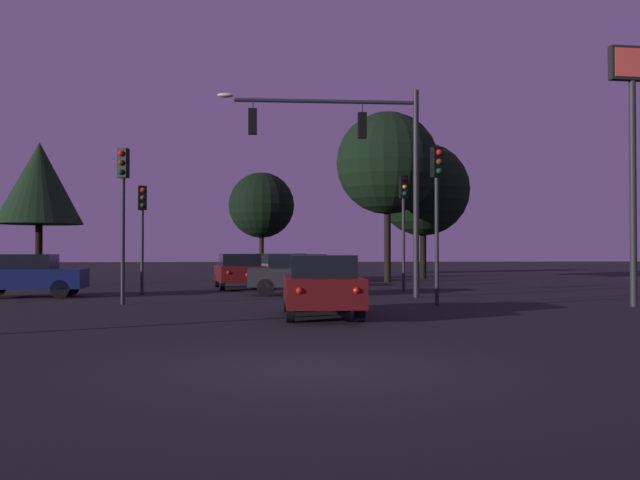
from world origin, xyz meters
TOP-DOWN VIEW (x-y plane):
  - ground_plane at (0.00, 24.50)m, footprint 168.00×168.00m
  - traffic_signal_mast_arm at (3.03, 15.10)m, footprint 7.07×0.43m
  - traffic_light_corner_left at (-4.68, 12.46)m, footprint 0.36×0.38m
  - traffic_light_corner_right at (-4.81, 17.39)m, footprint 0.35×0.38m
  - traffic_light_median at (4.74, 11.24)m, footprint 0.36×0.38m
  - traffic_light_far_side at (5.32, 18.58)m, footprint 0.34×0.37m
  - car_nearside_lane at (0.90, 7.88)m, footprint 1.91×4.55m
  - car_crossing_left at (1.05, 16.89)m, footprint 4.11×2.05m
  - car_crossing_right at (-8.67, 16.42)m, footprint 4.02×1.87m
  - car_far_lane at (-1.30, 21.96)m, footprint 2.38×4.65m
  - car_parked_lot at (0.94, 27.85)m, footprint 4.35×3.58m
  - store_sign_illuminated at (10.32, 10.19)m, footprint 1.41×0.35m
  - tree_behind_sign at (-10.87, 25.73)m, footprint 4.09×4.09m
  - tree_left_far at (-0.02, 38.52)m, footprint 4.40×4.40m
  - tree_center_horizon at (9.66, 32.92)m, footprint 5.64×5.64m
  - tree_right_cluster at (6.42, 27.57)m, footprint 5.41×5.41m

SIDE VIEW (x-z plane):
  - ground_plane at x=0.00m, z-range 0.00..0.00m
  - car_crossing_left at x=1.05m, z-range 0.03..1.55m
  - car_crossing_right at x=-8.67m, z-range 0.03..1.55m
  - car_parked_lot at x=0.94m, z-range 0.03..1.55m
  - car_nearside_lane at x=0.90m, z-range 0.04..1.56m
  - car_far_lane at x=-1.30m, z-range 0.04..1.56m
  - traffic_light_corner_right at x=-4.81m, z-range 0.86..4.92m
  - traffic_light_far_side at x=5.32m, z-range 0.96..5.63m
  - traffic_light_median at x=4.74m, z-range 0.97..5.71m
  - traffic_light_corner_left at x=-4.68m, z-range 0.97..5.72m
  - tree_left_far at x=-0.02m, z-range 1.26..8.21m
  - tree_behind_sign at x=-10.87m, z-range 1.45..8.33m
  - traffic_signal_mast_arm at x=3.03m, z-range 1.46..8.79m
  - tree_center_horizon at x=9.66m, z-range 1.29..9.51m
  - store_sign_illuminated at x=10.32m, z-range 1.72..9.35m
  - tree_right_cluster at x=6.42m, z-range 1.78..10.79m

